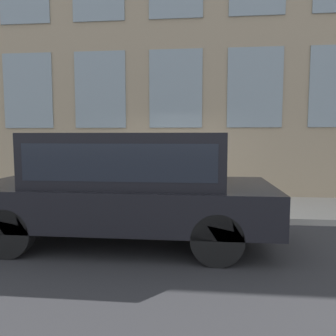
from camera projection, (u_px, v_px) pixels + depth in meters
name	position (u px, v px, depth m)	size (l,w,h in m)	color
ground_plane	(166.00, 222.00, 6.79)	(80.00, 80.00, 0.00)	#2D2D30
sidewalk	(172.00, 206.00, 7.99)	(2.45, 60.00, 0.13)	#B2ADA3
building_facade	(176.00, 41.00, 8.94)	(0.33, 40.00, 8.75)	tan
fire_hydrant	(179.00, 192.00, 7.08)	(0.33, 0.44, 0.84)	gray
person	(157.00, 169.00, 7.30)	(0.37, 0.24, 1.53)	navy
parked_truck_charcoal_near	(128.00, 180.00, 5.48)	(2.09, 4.86, 1.82)	black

